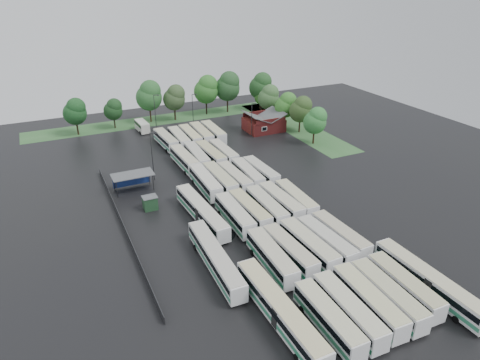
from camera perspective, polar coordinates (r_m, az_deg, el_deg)
name	(u,v)px	position (r m, az deg, el deg)	size (l,w,h in m)	color
ground	(259,221)	(76.29, 2.53, -5.52)	(160.00, 160.00, 0.00)	black
brick_building	(264,124)	(120.31, 3.19, 7.46)	(10.07, 8.60, 5.39)	maroon
wash_shed	(132,176)	(88.50, -14.16, 0.51)	(8.20, 4.20, 3.58)	#2D2D30
utility_hut	(150,203)	(81.11, -11.89, -2.99)	(2.70, 2.20, 2.62)	#193D21
grass_strip_north	(165,119)	(132.59, -9.95, 8.01)	(80.00, 10.00, 0.01)	#326230
grass_strip_east	(294,125)	(125.80, 7.21, 7.23)	(10.00, 50.00, 0.01)	#326230
west_fence	(123,225)	(76.61, -15.32, -5.85)	(0.10, 50.00, 1.20)	#2D2D30
bus_r0c0	(328,318)	(55.64, 11.69, -17.60)	(2.81, 12.16, 3.37)	silver
bus_r0c1	(348,310)	(57.15, 14.24, -16.46)	(3.04, 12.56, 3.48)	silver
bus_r0c2	(368,301)	(59.06, 16.72, -15.18)	(3.31, 12.72, 3.51)	silver
bus_r0c3	(387,295)	(60.69, 19.04, -14.29)	(3.14, 12.68, 3.50)	silver
bus_r0c4	(404,286)	(62.96, 21.00, -13.07)	(2.95, 12.34, 3.42)	silver
bus_r1c0	(272,257)	(64.26, 4.23, -10.21)	(3.15, 12.58, 3.48)	silver
bus_r1c1	(289,251)	(65.86, 6.60, -9.37)	(3.02, 12.24, 3.38)	silver
bus_r1c2	(308,245)	(67.31, 9.11, -8.61)	(3.13, 12.81, 3.54)	silver
bus_r1c3	(326,241)	(68.81, 11.36, -8.03)	(3.24, 12.48, 3.44)	silver
bus_r1c4	(340,235)	(70.80, 13.18, -7.21)	(3.05, 12.23, 3.38)	silver
bus_r2c0	(235,215)	(74.41, -0.71, -4.67)	(2.82, 12.37, 3.43)	silver
bus_r2c1	(249,210)	(75.87, 1.27, -4.05)	(2.91, 12.29, 3.40)	silver
bus_r2c2	(266,207)	(77.05, 3.55, -3.58)	(2.81, 12.39, 3.44)	silver
bus_r2c3	(281,202)	(78.77, 5.46, -2.94)	(2.93, 12.49, 3.46)	silver
bus_r2c4	(296,199)	(80.08, 7.43, -2.57)	(3.03, 12.26, 3.39)	silver
bus_r3c0	(206,182)	(85.89, -4.62, -0.31)	(2.99, 12.78, 3.54)	silver
bus_r3c1	(220,180)	(86.85, -2.71, 0.06)	(2.81, 12.74, 3.54)	silver
bus_r3c2	(235,178)	(87.65, -0.72, 0.26)	(2.84, 12.07, 3.34)	silver
bus_r3c3	(248,174)	(89.37, 1.03, 0.78)	(2.97, 12.08, 3.34)	silver
bus_r3c4	(261,172)	(90.61, 2.77, 1.12)	(2.90, 12.06, 3.34)	silver
bus_r4c0	(184,159)	(97.19, -7.44, 2.73)	(2.92, 12.47, 3.46)	silver
bus_r4c1	(197,156)	(98.60, -5.78, 3.16)	(3.17, 12.44, 3.43)	silver
bus_r4c2	(211,155)	(99.08, -3.95, 3.37)	(3.10, 12.64, 3.50)	silver
bus_r4c3	(223,153)	(100.35, -2.23, 3.66)	(2.70, 12.08, 3.35)	silver
bus_r5c0	(166,140)	(109.85, -9.86, 5.29)	(3.16, 12.17, 3.35)	silver
bus_r5c1	(179,139)	(110.15, -8.11, 5.48)	(2.95, 12.29, 3.40)	silver
bus_r5c2	(190,136)	(111.59, -6.65, 5.83)	(2.75, 12.09, 3.35)	silver
bus_r5c3	(201,134)	(112.46, -5.16, 6.11)	(3.11, 12.73, 3.52)	silver
bus_r5c4	(213,132)	(113.54, -3.57, 6.35)	(2.95, 12.63, 3.50)	silver
artic_bus_west_a	(280,311)	(55.63, 5.31, -16.96)	(2.84, 18.90, 3.50)	silver
artic_bus_west_b	(202,212)	(75.71, -5.14, -4.24)	(3.47, 18.14, 3.35)	silver
artic_bus_west_c	(215,258)	(64.01, -3.30, -10.40)	(3.12, 18.12, 3.35)	silver
artic_bus_east	(428,281)	(65.07, 23.82, -12.26)	(2.88, 18.04, 3.34)	silver
minibus	(142,126)	(122.45, -12.92, 7.04)	(2.84, 6.76, 2.90)	silver
tree_north_0	(75,111)	(123.49, -21.11, 8.55)	(6.18, 6.18, 10.24)	black
tree_north_1	(113,109)	(126.08, -16.52, 9.05)	(5.20, 5.20, 8.61)	#32251B
tree_north_2	(149,95)	(128.58, -11.99, 10.99)	(7.49, 7.49, 12.41)	#342012
tree_north_3	(175,97)	(129.36, -8.70, 10.84)	(6.48, 6.48, 10.73)	#3A291E
tree_north_4	(207,89)	(133.77, -4.48, 11.99)	(7.40, 7.40, 12.25)	black
tree_north_5	(228,86)	(135.65, -1.61, 12.42)	(7.76, 7.76, 12.86)	black
tree_north_6	(261,86)	(138.91, 2.82, 12.46)	(7.19, 7.19, 11.92)	black
tree_east_0	(316,120)	(110.68, 10.06, 7.84)	(5.87, 5.87, 9.72)	#311B10
tree_east_1	(301,109)	(118.65, 8.17, 9.35)	(6.16, 6.16, 10.20)	#392217
tree_east_2	(286,105)	(122.47, 6.20, 9.95)	(6.10, 6.10, 10.11)	#37291D
tree_east_3	(269,97)	(129.38, 3.89, 11.01)	(6.33, 6.33, 10.49)	black
tree_east_4	(262,96)	(138.18, 2.93, 11.10)	(4.39, 4.38, 7.25)	black
lamp_post_ne	(252,117)	(114.60, 1.63, 8.34)	(1.40, 0.27, 9.09)	#2D2D30
lamp_post_nw	(153,153)	(90.61, -11.58, 3.56)	(1.63, 0.32, 10.57)	#2D2D30
lamp_post_back_w	(155,110)	(121.35, -11.22, 9.14)	(1.55, 0.30, 10.07)	#2D2D30
lamp_post_back_e	(193,108)	(122.27, -6.27, 9.47)	(1.48, 0.29, 9.62)	#2D2D30
puddle_0	(318,305)	(60.00, 10.38, -16.03)	(4.17, 4.17, 0.01)	black
puddle_1	(390,272)	(68.16, 19.41, -11.46)	(2.67, 2.67, 0.01)	black
puddle_2	(216,234)	(72.82, -3.22, -7.20)	(6.68, 6.68, 0.01)	black
puddle_3	(301,222)	(76.70, 8.09, -5.59)	(4.15, 4.15, 0.01)	black
puddle_4	(391,257)	(71.33, 19.49, -9.65)	(4.13, 4.13, 0.01)	black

